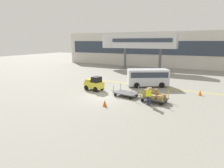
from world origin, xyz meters
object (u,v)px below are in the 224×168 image
Objects in this scene: baggage_tug at (94,84)px; shuttle_van at (148,76)px; baggage_cart_lead at (126,93)px; baggage_cart_middle at (154,96)px; baggage_handler at (149,96)px; safety_cone_far at (105,103)px; safety_cone_near at (200,93)px.

shuttle_van is at bearing 44.21° from baggage_tug.
baggage_cart_lead is 5.38m from shuttle_van.
baggage_cart_middle is 1.27m from baggage_handler.
baggage_cart_lead is 3.30m from baggage_handler.
baggage_tug is 6.63m from shuttle_van.
baggage_tug is at bearing 131.17° from safety_cone_far.
safety_cone_far is at bearing -137.15° from baggage_cart_middle.
baggage_cart_lead is 1.97× the size of baggage_handler.
safety_cone_near is at bearing 55.21° from baggage_handler.
safety_cone_near and safety_cone_far have the same top height.
baggage_tug reaches higher than baggage_cart_lead.
safety_cone_near is at bearing 49.10° from baggage_cart_middle.
baggage_tug is 0.44× the size of shuttle_van.
safety_cone_far is (-3.22, -1.87, -0.59)m from baggage_handler.
safety_cone_far is (-3.34, -3.10, -0.28)m from baggage_cart_middle.
baggage_tug is 4.18m from baggage_cart_lead.
baggage_cart_middle is at bearing -130.90° from safety_cone_near.
baggage_tug is at bearing -163.71° from safety_cone_near.
baggage_tug reaches higher than baggage_handler.
baggage_handler reaches higher than baggage_cart_middle.
baggage_cart_lead is (4.11, -0.65, -0.41)m from baggage_tug.
safety_cone_near is at bearing 29.84° from baggage_cart_lead.
baggage_cart_lead is 3.58m from safety_cone_far.
safety_cone_far is at bearing -133.71° from safety_cone_near.
baggage_cart_lead is 7.59m from safety_cone_near.
baggage_cart_lead is 2.96m from baggage_cart_middle.
baggage_cart_middle is 6.20m from shuttle_van.
shuttle_van is 9.30× the size of safety_cone_far.
baggage_cart_lead is at bearing 171.12° from baggage_cart_middle.
baggage_cart_middle is at bearing -8.97° from baggage_tug.
safety_cone_near is 1.00× the size of safety_cone_far.
baggage_handler is at bearing -72.78° from shuttle_van.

